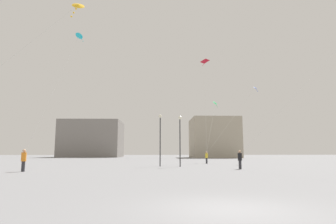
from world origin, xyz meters
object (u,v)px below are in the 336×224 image
object	(u,v)px
kite_cobalt_diamond	(254,89)
lamppost_west	(180,133)
kite_amber_diamond	(74,8)
building_centre_hall	(214,138)
person_in_yellow	(207,157)
person_in_orange	(24,159)
lamppost_east	(160,132)
kite_crimson_delta	(205,64)
kite_emerald_delta	(215,105)
person_in_black	(240,159)
building_left_hall	(93,139)
kite_cyan_diamond	(78,38)

from	to	relation	value
kite_cobalt_diamond	lamppost_west	xyz separation A→B (m)	(-12.18, -9.34, -7.15)
kite_amber_diamond	lamppost_west	xyz separation A→B (m)	(7.81, 15.55, -5.95)
building_centre_hall	lamppost_west	xyz separation A→B (m)	(-15.64, -49.39, -1.90)
person_in_yellow	lamppost_west	bearing A→B (deg)	169.81
person_in_orange	building_centre_hall	world-z (taller)	building_centre_hall
person_in_orange	lamppost_east	bearing A→B (deg)	11.79
kite_crimson_delta	kite_amber_diamond	bearing A→B (deg)	-116.28
building_centre_hall	kite_amber_diamond	bearing A→B (deg)	-109.86
building_centre_hall	lamppost_west	bearing A→B (deg)	-107.57
kite_emerald_delta	lamppost_east	xyz separation A→B (m)	(-9.60, -13.16, -5.41)
kite_crimson_delta	lamppost_west	size ratio (longest dim) A/B	2.64
kite_emerald_delta	person_in_black	bearing A→B (deg)	-97.50
kite_cobalt_diamond	building_left_hall	size ratio (longest dim) A/B	0.54
kite_cobalt_diamond	kite_cyan_diamond	bearing A→B (deg)	-156.86
lamppost_west	person_in_yellow	bearing A→B (deg)	60.78
kite_amber_diamond	building_left_hall	distance (m)	77.92
kite_emerald_delta	building_centre_hall	world-z (taller)	building_centre_hall
person_in_yellow	building_left_hall	world-z (taller)	building_left_hall
person_in_yellow	lamppost_east	xyz separation A→B (m)	(-6.79, -7.34, 2.89)
kite_emerald_delta	person_in_orange	bearing A→B (deg)	-135.23
kite_emerald_delta	lamppost_west	distance (m)	16.99
person_in_orange	kite_crimson_delta	world-z (taller)	kite_crimson_delta
kite_crimson_delta	kite_emerald_delta	bearing A→B (deg)	55.94
building_left_hall	person_in_yellow	bearing A→B (deg)	-64.66
kite_amber_diamond	lamppost_west	size ratio (longest dim) A/B	1.62
person_in_orange	person_in_yellow	world-z (taller)	person_in_orange
kite_cyan_diamond	kite_crimson_delta	xyz separation A→B (m)	(16.31, 11.38, 1.08)
building_left_hall	lamppost_west	world-z (taller)	building_left_hall
kite_amber_diamond	kite_emerald_delta	distance (m)	33.45
kite_cobalt_diamond	lamppost_east	world-z (taller)	kite_cobalt_diamond
kite_cobalt_diamond	kite_emerald_delta	bearing A→B (deg)	133.98
kite_crimson_delta	person_in_yellow	bearing A→B (deg)	-101.68
kite_crimson_delta	kite_cobalt_diamond	bearing A→B (deg)	-11.43
lamppost_east	person_in_yellow	bearing A→B (deg)	47.25
person_in_black	kite_crimson_delta	world-z (taller)	kite_crimson_delta
kite_emerald_delta	building_left_hall	bearing A→B (deg)	120.62
kite_amber_diamond	kite_cobalt_diamond	size ratio (longest dim) A/B	0.88
kite_amber_diamond	kite_cobalt_diamond	distance (m)	31.94
person_in_black	kite_crimson_delta	size ratio (longest dim) A/B	0.12
building_left_hall	building_centre_hall	world-z (taller)	building_left_hall
person_in_black	kite_amber_diamond	bearing A→B (deg)	-119.20
kite_emerald_delta	kite_cobalt_diamond	distance (m)	6.93
kite_crimson_delta	lamppost_east	world-z (taller)	kite_crimson_delta
building_centre_hall	kite_cobalt_diamond	bearing A→B (deg)	-94.93
person_in_yellow	kite_cyan_diamond	xyz separation A→B (m)	(-15.82, -9.01, 12.99)
person_in_orange	building_left_hall	world-z (taller)	building_left_hall
person_in_yellow	lamppost_west	size ratio (longest dim) A/B	0.30
kite_emerald_delta	building_left_hall	world-z (taller)	building_left_hall
person_in_orange	person_in_yellow	bearing A→B (deg)	17.33
kite_cyan_diamond	building_left_hall	distance (m)	63.11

